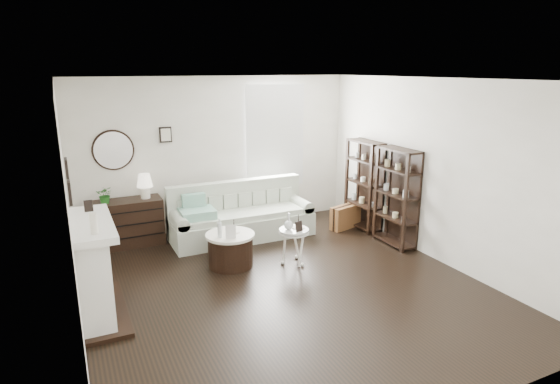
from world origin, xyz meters
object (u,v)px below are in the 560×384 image
dresser (127,223)px  pedestal_table (294,232)px  sofa (241,219)px  drum_table (230,249)px

dresser → pedestal_table: 2.81m
sofa → drum_table: size_ratio=3.37×
dresser → sofa: bearing=-12.2°
drum_table → pedestal_table: bearing=-20.3°
sofa → dresser: sofa is taller
dresser → drum_table: (1.26, -1.50, -0.13)m
sofa → dresser: (-1.83, 0.40, 0.07)m
pedestal_table → drum_table: bearing=159.7°
drum_table → dresser: bearing=129.9°
sofa → drum_table: 1.25m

